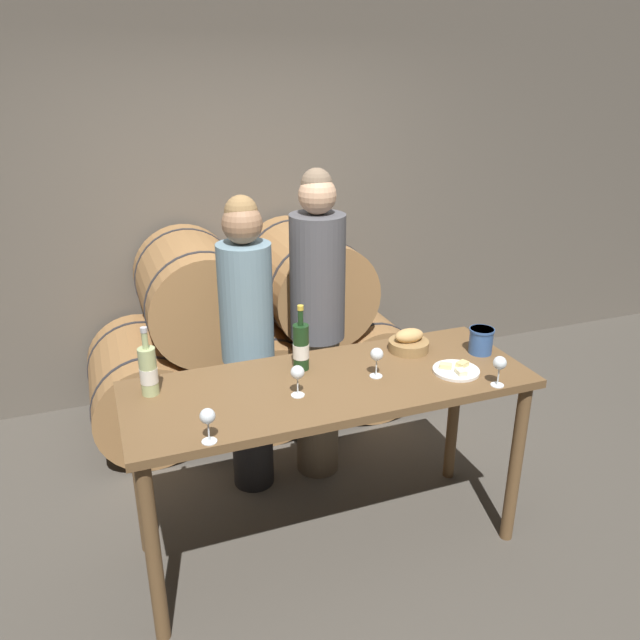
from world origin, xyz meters
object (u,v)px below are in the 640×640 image
(wine_glass_left, at_px, (297,374))
(wine_bottle_red, at_px, (301,347))
(cheese_plate, at_px, (456,370))
(wine_glass_center, at_px, (377,356))
(wine_glass_right, at_px, (500,364))
(tasting_table, at_px, (330,404))
(person_right, at_px, (318,325))
(wine_bottle_white, at_px, (148,371))
(blue_crock, at_px, (481,340))
(wine_glass_far_left, at_px, (208,418))
(person_left, at_px, (248,344))
(bread_basket, at_px, (409,342))

(wine_glass_left, bearing_deg, wine_bottle_red, 67.78)
(cheese_plate, xyz_separation_m, wine_glass_center, (-0.37, 0.09, 0.10))
(wine_glass_center, distance_m, wine_glass_right, 0.55)
(tasting_table, relative_size, person_right, 1.04)
(wine_bottle_red, height_order, wine_bottle_white, wine_bottle_red)
(blue_crock, bearing_deg, wine_bottle_white, 174.83)
(wine_glass_left, xyz_separation_m, wine_glass_center, (0.40, 0.05, 0.00))
(blue_crock, distance_m, wine_glass_right, 0.35)
(person_right, xyz_separation_m, wine_bottle_red, (-0.26, -0.47, 0.11))
(wine_bottle_white, bearing_deg, person_right, 26.17)
(wine_glass_far_left, bearing_deg, blue_crock, 12.75)
(person_right, bearing_deg, tasting_table, -105.19)
(person_left, height_order, wine_glass_center, person_left)
(wine_glass_right, bearing_deg, bread_basket, 112.30)
(person_left, distance_m, cheese_plate, 1.12)
(wine_bottle_red, bearing_deg, wine_glass_far_left, -138.61)
(person_left, xyz_separation_m, bread_basket, (0.72, -0.47, 0.09))
(tasting_table, distance_m, blue_crock, 0.84)
(bread_basket, xyz_separation_m, cheese_plate, (0.09, -0.30, -0.03))
(person_right, xyz_separation_m, bread_basket, (0.32, -0.47, 0.04))
(blue_crock, height_order, cheese_plate, blue_crock)
(person_left, bearing_deg, wine_bottle_red, -73.10)
(person_left, bearing_deg, bread_basket, -32.83)
(person_left, distance_m, wine_bottle_red, 0.52)
(person_right, height_order, wine_glass_far_left, person_right)
(cheese_plate, bearing_deg, wine_glass_far_left, -171.51)
(blue_crock, bearing_deg, wine_glass_right, -111.37)
(wine_bottle_white, xyz_separation_m, cheese_plate, (1.38, -0.29, -0.10))
(tasting_table, height_order, wine_bottle_red, wine_bottle_red)
(wine_glass_far_left, bearing_deg, wine_glass_right, -0.10)
(wine_bottle_white, xyz_separation_m, wine_glass_far_left, (0.17, -0.47, -0.01))
(wine_bottle_red, xyz_separation_m, wine_glass_right, (0.78, -0.47, -0.01))
(blue_crock, xyz_separation_m, wine_glass_left, (-1.00, -0.10, 0.04))
(blue_crock, xyz_separation_m, wine_glass_right, (-0.13, -0.33, 0.04))
(wine_glass_left, relative_size, wine_glass_center, 1.00)
(tasting_table, relative_size, blue_crock, 14.37)
(wine_bottle_white, bearing_deg, wine_glass_far_left, -70.56)
(tasting_table, xyz_separation_m, wine_glass_far_left, (-0.62, -0.30, 0.23))
(blue_crock, relative_size, wine_glass_right, 0.90)
(blue_crock, bearing_deg, person_right, 136.30)
(tasting_table, xyz_separation_m, wine_bottle_white, (-0.79, 0.17, 0.24))
(wine_glass_right, bearing_deg, blue_crock, 68.63)
(wine_bottle_white, height_order, wine_glass_right, wine_bottle_white)
(bread_basket, relative_size, wine_glass_center, 1.42)
(tasting_table, height_order, wine_glass_right, wine_glass_right)
(person_left, distance_m, wine_glass_right, 1.33)
(blue_crock, relative_size, wine_glass_far_left, 0.90)
(tasting_table, bearing_deg, wine_glass_left, -157.33)
(person_left, xyz_separation_m, wine_glass_far_left, (-0.39, -0.94, 0.15))
(wine_bottle_red, height_order, wine_glass_left, wine_bottle_red)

